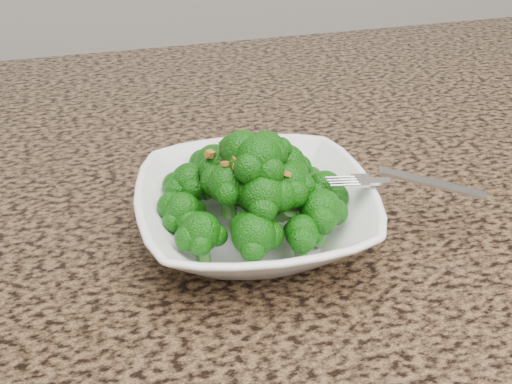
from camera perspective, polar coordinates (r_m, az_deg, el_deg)
name	(u,v)px	position (r m, az deg, el deg)	size (l,w,h in m)	color
granite_counter	(320,224)	(0.65, 5.67, -2.87)	(1.64, 1.04, 0.03)	brown
bowl	(256,213)	(0.59, 0.00, -1.92)	(0.22, 0.22, 0.05)	white
broccoli_pile	(256,154)	(0.56, 0.00, 3.40)	(0.19, 0.19, 0.07)	#125E0A
garlic_topping	(256,113)	(0.54, 0.00, 7.01)	(0.11, 0.11, 0.01)	#B6762C
fork	(382,181)	(0.59, 11.18, 0.96)	(0.17, 0.03, 0.01)	silver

